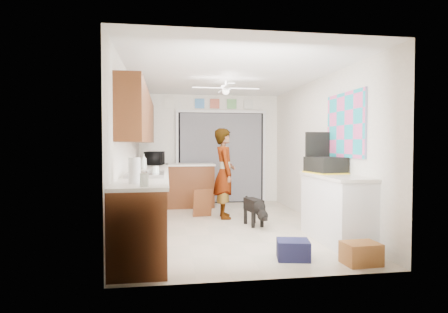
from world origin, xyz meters
name	(u,v)px	position (x,y,z in m)	size (l,w,h in m)	color
floor	(228,226)	(0.00, 0.00, 0.00)	(5.00, 5.00, 0.00)	#B9AE95
ceiling	(228,76)	(0.00, 0.00, 2.50)	(5.00, 5.00, 0.00)	white
wall_back	(210,149)	(0.00, 2.50, 1.25)	(3.20, 3.20, 0.00)	white
wall_front	(268,157)	(0.00, -2.50, 1.25)	(3.20, 3.20, 0.00)	white
wall_left	(129,152)	(-1.60, 0.00, 1.25)	(5.00, 5.00, 0.00)	white
wall_right	(319,151)	(1.60, 0.00, 1.25)	(5.00, 5.00, 0.00)	white
left_base_cabinets	(148,201)	(-1.30, 0.00, 0.45)	(0.60, 4.80, 0.90)	brown
left_countertop	(149,172)	(-1.29, 0.00, 0.92)	(0.62, 4.80, 0.04)	white
upper_cabinets	(140,118)	(-1.44, 0.20, 1.80)	(0.32, 4.00, 0.80)	brown
sink_basin	(145,175)	(-1.29, -1.00, 0.95)	(0.50, 0.76, 0.06)	silver
faucet	(131,168)	(-1.48, -1.00, 1.05)	(0.03, 0.03, 0.22)	silver
peninsula_base	(190,186)	(-0.50, 2.00, 0.45)	(1.00, 0.60, 0.90)	brown
peninsula_top	(190,165)	(-0.50, 2.00, 0.92)	(1.04, 0.64, 0.04)	white
back_opening_recess	(221,158)	(0.25, 2.47, 1.05)	(2.00, 0.06, 2.10)	black
curtain_panel	(221,158)	(0.25, 2.43, 1.05)	(1.90, 0.03, 2.05)	slate
door_trim_left	(177,158)	(-0.77, 2.44, 1.05)	(0.06, 0.04, 2.10)	white
door_trim_right	(264,157)	(1.27, 2.44, 1.05)	(0.06, 0.04, 2.10)	white
door_trim_head	(221,112)	(0.25, 2.44, 2.12)	(2.10, 0.04, 0.06)	white
header_frame_1	(200,103)	(-0.25, 2.47, 2.30)	(0.22, 0.02, 0.22)	#4F8ED3
header_frame_2	(215,104)	(0.10, 2.47, 2.30)	(0.22, 0.02, 0.22)	#C45F49
header_frame_3	(232,104)	(0.50, 2.47, 2.30)	(0.22, 0.02, 0.22)	#6CB266
header_frame_4	(249,104)	(0.90, 2.47, 2.30)	(0.22, 0.02, 0.22)	silver
route66_sign	(169,103)	(-0.95, 2.47, 2.30)	(0.22, 0.02, 0.26)	silver
right_counter_base	(336,209)	(1.35, -1.20, 0.45)	(0.50, 1.40, 0.90)	white
right_counter_top	(335,176)	(1.34, -1.20, 0.92)	(0.54, 1.44, 0.04)	white
abstract_painting	(345,125)	(1.58, -1.00, 1.65)	(0.03, 1.15, 0.95)	#EB569D
ceiling_fan	(226,88)	(0.00, 0.20, 2.32)	(1.14, 1.14, 0.24)	white
microwave	(155,158)	(-1.25, 1.63, 1.08)	(0.50, 0.34, 0.27)	black
soap_bottle	(144,161)	(-1.39, 0.43, 1.07)	(0.10, 0.10, 0.27)	silver
cup	(151,172)	(-1.21, -0.91, 0.98)	(0.11, 0.11, 0.09)	white
jar_a	(155,171)	(-1.16, -1.02, 1.01)	(0.10, 0.10, 0.14)	silver
jar_b	(144,180)	(-1.23, -2.25, 1.01)	(0.09, 0.09, 0.14)	silver
paper_towel_roll	(134,171)	(-1.35, -1.94, 1.08)	(0.13, 0.13, 0.29)	white
suitcase	(325,165)	(1.32, -0.90, 1.06)	(0.42, 0.56, 0.24)	black
suitcase_rim	(325,173)	(1.32, -0.90, 0.95)	(0.44, 0.58, 0.02)	yellow
suitcase_lid	(318,148)	(1.32, -0.61, 1.31)	(0.42, 0.03, 0.50)	black
cardboard_box	(361,253)	(1.18, -2.20, 0.13)	(0.40, 0.30, 0.25)	#A76834
navy_crate	(293,250)	(0.48, -1.90, 0.12)	(0.38, 0.31, 0.23)	#161838
cabinet_door_panel	(203,203)	(-0.34, 0.80, 0.27)	(0.35, 0.03, 0.53)	brown
man	(224,173)	(0.05, 0.68, 0.83)	(0.60, 0.40, 1.66)	white
dog	(254,210)	(0.44, -0.03, 0.25)	(0.28, 0.64, 0.51)	black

